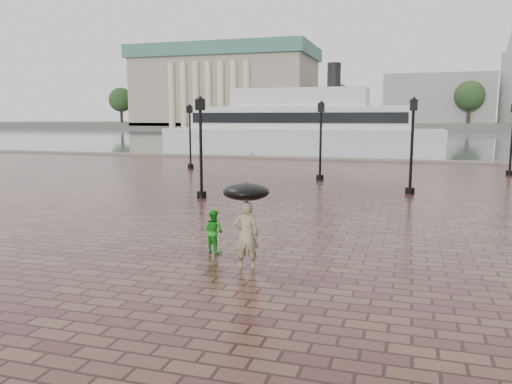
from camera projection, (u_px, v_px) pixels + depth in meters
ground at (271, 277)px, 11.34m from camera, size 300.00×300.00×0.00m
harbour_water at (394, 136)px, 98.33m from camera, size 240.00×240.00×0.00m
quay_edge at (372, 161)px, 41.60m from camera, size 80.00×0.60×0.30m
far_shore at (401, 126)px, 162.47m from camera, size 300.00×60.00×2.00m
museum at (226, 86)px, 161.98m from camera, size 57.00×32.50×26.00m
far_trees at (401, 97)px, 140.42m from camera, size 188.00×8.00×13.50m
street_lamps at (326, 140)px, 28.11m from camera, size 21.44×14.44×4.40m
adult_pedestrian at (246, 235)px, 11.83m from camera, size 0.69×0.55×1.64m
child_pedestrian at (214, 231)px, 13.29m from camera, size 0.70×0.64×1.17m
ferry_near at (300, 128)px, 48.05m from camera, size 26.29×6.32×8.62m
umbrella at (246, 192)px, 11.68m from camera, size 1.10×1.10×1.13m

